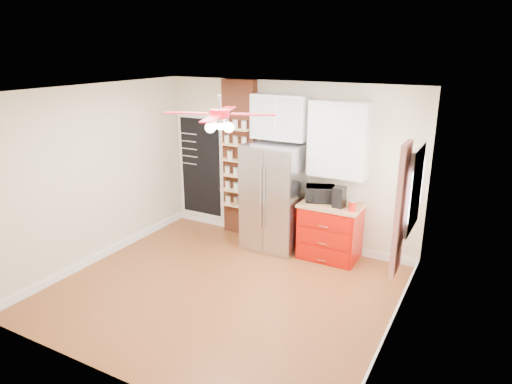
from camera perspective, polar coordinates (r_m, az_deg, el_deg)
The scene contains 21 objects.
floor at distance 6.45m, azimuth -4.05°, elevation -12.15°, with size 4.50×4.50×0.00m, color brown.
ceiling at distance 5.62m, azimuth -4.65°, elevation 12.47°, with size 4.50×4.50×0.00m, color white.
wall_back at distance 7.59m, azimuth 3.84°, elevation 3.50°, with size 4.50×0.02×2.70m, color beige.
wall_front at distance 4.48m, azimuth -18.38°, elevation -7.80°, with size 4.50×0.02×2.70m, color beige.
wall_left at distance 7.32m, azimuth -19.34°, elevation 1.99°, with size 0.02×4.00×2.70m, color beige.
wall_right at distance 5.11m, azimuth 17.50°, elevation -4.47°, with size 0.02×4.00×2.70m, color beige.
chalkboard at distance 8.45m, azimuth -6.84°, elevation 3.14°, with size 0.95×0.05×1.95m.
brick_pillar at distance 7.90m, azimuth -2.02°, elevation 4.10°, with size 0.60×0.16×2.70m, color brown.
fridge at distance 7.42m, azimuth 2.22°, elevation -0.62°, with size 0.90×0.70×1.75m, color #BABABF.
upper_glass_cabinet at distance 7.30m, azimuth 3.03°, elevation 9.35°, with size 0.90×0.35×0.70m, color white.
red_cabinet at distance 7.27m, azimuth 9.25°, elevation -4.82°, with size 0.94×0.64×0.90m.
upper_shelf_unit at distance 7.01m, azimuth 10.30°, elevation 6.47°, with size 0.90×0.30×1.15m, color white.
window at distance 5.89m, azimuth 19.26°, elevation 0.35°, with size 0.04×0.75×1.05m, color white.
curtain at distance 5.41m, azimuth 17.63°, elevation -2.11°, with size 0.06×0.40×1.55m, color red.
ceiling_fan at distance 5.65m, azimuth -4.58°, elevation 9.68°, with size 1.40×1.40×0.44m.
toaster_oven at distance 7.17m, azimuth 8.04°, elevation -0.21°, with size 0.45×0.30×0.25m, color black.
coffee_maker at distance 6.95m, azimuth 10.37°, elevation -0.63°, with size 0.16×0.18×0.31m, color black.
canister_left at distance 6.84m, azimuth 11.94°, elevation -1.75°, with size 0.11×0.11×0.15m, color #B6150A.
canister_right at distance 6.99m, azimuth 11.98°, elevation -1.43°, with size 0.10×0.10×0.12m, color red.
pantry_jar_oats at distance 7.79m, azimuth -3.27°, elevation 4.59°, with size 0.09×0.09×0.14m, color beige.
pantry_jar_beans at distance 7.68m, azimuth -1.28°, elevation 4.44°, with size 0.10×0.10×0.14m, color #92724A.
Camera 1 is at (3.05, -4.69, 3.21)m, focal length 32.00 mm.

